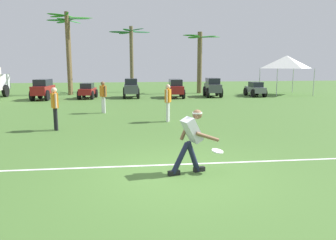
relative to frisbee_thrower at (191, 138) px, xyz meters
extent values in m
plane|color=#456D2F|center=(-0.29, -0.04, -0.79)|extent=(80.00, 80.00, 0.00)
cube|color=white|center=(-0.29, 0.63, -0.79)|extent=(22.84, 0.94, 0.01)
cylinder|color=#191E38|center=(0.04, 0.01, -0.43)|extent=(0.37, 0.20, 0.72)
cube|color=black|center=(0.20, 0.05, -0.74)|extent=(0.28, 0.16, 0.10)
cylinder|color=#191E38|center=(-0.26, -0.07, -0.43)|extent=(0.46, 0.22, 0.69)
cube|color=black|center=(-0.40, -0.11, -0.74)|extent=(0.28, 0.16, 0.10)
cube|color=silver|center=(0.01, 0.00, 0.17)|extent=(0.50, 0.44, 0.57)
sphere|color=brown|center=(0.13, 0.04, 0.50)|extent=(0.26, 0.26, 0.21)
cylinder|color=white|center=(0.13, 0.04, 0.53)|extent=(0.26, 0.26, 0.03)
cylinder|color=brown|center=(0.33, -0.10, 0.03)|extent=(0.57, 0.22, 0.27)
cylinder|color=brown|center=(-0.09, 0.18, 0.15)|extent=(0.29, 0.15, 0.49)
cylinder|color=white|center=(0.58, -0.05, -0.31)|extent=(0.37, 0.37, 0.08)
cylinder|color=silver|center=(0.52, 6.57, -0.38)|extent=(0.14, 0.14, 0.82)
cylinder|color=silver|center=(0.59, 6.73, -0.38)|extent=(0.14, 0.14, 0.82)
cube|color=orange|center=(0.55, 6.65, 0.30)|extent=(0.32, 0.39, 0.54)
cylinder|color=beige|center=(0.47, 6.46, 0.31)|extent=(0.09, 0.09, 0.52)
cylinder|color=beige|center=(0.64, 6.84, 0.31)|extent=(0.09, 0.09, 0.52)
sphere|color=beige|center=(0.55, 6.65, 0.67)|extent=(0.26, 0.26, 0.20)
cylinder|color=silver|center=(-2.16, 9.56, -0.38)|extent=(0.15, 0.15, 0.82)
cylinder|color=silver|center=(-2.25, 9.72, -0.38)|extent=(0.15, 0.15, 0.82)
cube|color=orange|center=(-2.20, 9.64, 0.30)|extent=(0.34, 0.39, 0.54)
cylinder|color=brown|center=(-2.10, 9.46, 0.31)|extent=(0.10, 0.10, 0.52)
cylinder|color=brown|center=(-2.31, 9.82, 0.31)|extent=(0.10, 0.10, 0.52)
sphere|color=brown|center=(-2.20, 9.64, 0.67)|extent=(0.27, 0.27, 0.20)
cylinder|color=black|center=(-3.74, 5.39, -0.38)|extent=(0.14, 0.14, 0.82)
cylinder|color=black|center=(-3.81, 5.56, -0.38)|extent=(0.14, 0.14, 0.82)
cube|color=orange|center=(-3.78, 5.47, 0.30)|extent=(0.31, 0.39, 0.54)
cylinder|color=beige|center=(-3.70, 5.28, 0.31)|extent=(0.09, 0.09, 0.52)
cylinder|color=beige|center=(-3.85, 5.67, 0.31)|extent=(0.09, 0.09, 0.52)
sphere|color=beige|center=(-3.78, 5.47, 0.67)|extent=(0.26, 0.26, 0.20)
cube|color=maroon|center=(-6.51, 16.86, -0.13)|extent=(1.25, 2.45, 0.60)
cube|color=#1E232B|center=(-6.51, 16.91, 0.39)|extent=(1.04, 1.64, 0.44)
cylinder|color=black|center=(-6.91, 17.69, -0.43)|extent=(0.26, 0.74, 0.72)
cylinder|color=black|center=(-5.94, 17.58, -0.43)|extent=(0.26, 0.74, 0.72)
cylinder|color=black|center=(-7.09, 16.14, -0.43)|extent=(0.26, 0.74, 0.72)
cylinder|color=black|center=(-6.12, 16.03, -0.43)|extent=(0.26, 0.74, 0.72)
cube|color=maroon|center=(-3.56, 17.28, -0.28)|extent=(1.16, 2.29, 0.42)
cube|color=#1E232B|center=(-3.57, 17.18, 0.12)|extent=(0.92, 1.19, 0.38)
cylinder|color=black|center=(-3.91, 18.10, -0.49)|extent=(0.25, 0.62, 0.60)
cylinder|color=black|center=(-3.02, 17.99, -0.49)|extent=(0.25, 0.62, 0.60)
cylinder|color=black|center=(-4.10, 16.57, -0.49)|extent=(0.25, 0.62, 0.60)
cylinder|color=black|center=(-3.21, 16.46, -0.49)|extent=(0.25, 0.62, 0.60)
cube|color=#474C51|center=(-0.47, 17.34, -0.13)|extent=(1.06, 2.38, 0.60)
cube|color=#1E232B|center=(-0.47, 17.39, 0.39)|extent=(0.92, 1.58, 0.44)
cylinder|color=black|center=(-0.93, 18.13, -0.43)|extent=(0.21, 0.73, 0.72)
cylinder|color=black|center=(0.05, 18.10, -0.43)|extent=(0.21, 0.73, 0.72)
cylinder|color=black|center=(-0.99, 16.58, -0.43)|extent=(0.21, 0.73, 0.72)
cylinder|color=black|center=(-0.01, 16.54, -0.43)|extent=(0.21, 0.73, 0.72)
cube|color=maroon|center=(2.75, 16.81, -0.18)|extent=(1.14, 2.47, 0.55)
cube|color=#1E232B|center=(2.77, 16.96, 0.32)|extent=(0.98, 1.86, 0.46)
cylinder|color=black|center=(2.34, 17.68, -0.46)|extent=(0.23, 0.67, 0.66)
cylinder|color=black|center=(3.30, 17.61, -0.46)|extent=(0.23, 0.67, 0.66)
cylinder|color=black|center=(2.21, 16.01, -0.46)|extent=(0.23, 0.67, 0.66)
cylinder|color=black|center=(3.17, 15.94, -0.46)|extent=(0.23, 0.67, 0.66)
cube|color=#474C51|center=(5.65, 17.12, -0.13)|extent=(1.25, 2.45, 0.60)
cube|color=#1E232B|center=(5.66, 17.17, 0.39)|extent=(1.04, 1.64, 0.44)
cylinder|color=black|center=(5.26, 17.95, -0.43)|extent=(0.26, 0.74, 0.72)
cylinder|color=black|center=(6.23, 17.84, -0.43)|extent=(0.26, 0.74, 0.72)
cylinder|color=black|center=(5.08, 16.40, -0.43)|extent=(0.26, 0.74, 0.72)
cylinder|color=black|center=(6.05, 16.29, -0.43)|extent=(0.26, 0.74, 0.72)
cube|color=slate|center=(8.95, 16.91, -0.28)|extent=(0.97, 2.23, 0.42)
cube|color=#1E232B|center=(8.95, 16.81, 0.12)|extent=(0.83, 1.13, 0.38)
cylinder|color=black|center=(8.53, 17.69, -0.49)|extent=(0.20, 0.61, 0.60)
cylinder|color=black|center=(9.43, 17.66, -0.49)|extent=(0.20, 0.61, 0.60)
cylinder|color=black|center=(8.48, 16.16, -0.49)|extent=(0.20, 0.61, 0.60)
cylinder|color=black|center=(9.38, 16.13, -0.49)|extent=(0.20, 0.61, 0.60)
cylinder|color=black|center=(-9.75, 19.43, -0.34)|extent=(0.31, 0.92, 0.90)
cylinder|color=brown|center=(-5.21, 21.13, 2.33)|extent=(0.31, 0.31, 6.24)
ellipsoid|color=#2C7835|center=(-4.34, 21.03, 5.21)|extent=(1.77, 0.46, 0.14)
ellipsoid|color=#2C7835|center=(-4.77, 21.94, 5.08)|extent=(1.10, 1.73, 0.17)
ellipsoid|color=#2C7835|center=(-5.75, 21.86, 5.04)|extent=(1.29, 1.60, 0.18)
ellipsoid|color=#2C7835|center=(-6.04, 21.25, 5.10)|extent=(1.70, 0.49, 0.17)
ellipsoid|color=#2C7835|center=(-5.51, 20.46, 5.06)|extent=(0.84, 1.45, 0.20)
ellipsoid|color=#2C7835|center=(-4.74, 20.37, 5.08)|extent=(1.15, 1.66, 0.17)
cylinder|color=brown|center=(-5.19, 20.39, 2.43)|extent=(0.31, 0.31, 6.44)
ellipsoid|color=#2C7925|center=(-4.19, 20.42, 5.21)|extent=(2.00, 0.32, 0.18)
ellipsoid|color=#2C7925|center=(-4.95, 21.07, 5.37)|extent=(0.71, 1.44, 0.17)
ellipsoid|color=#2C7925|center=(-5.88, 20.86, 5.34)|extent=(1.54, 1.16, 0.16)
ellipsoid|color=#2C7925|center=(-5.84, 19.97, 5.35)|extent=(1.44, 1.04, 0.17)
ellipsoid|color=#2C7925|center=(-5.03, 19.59, 5.37)|extent=(0.56, 1.64, 0.16)
cylinder|color=brown|center=(-0.12, 22.60, 2.06)|extent=(0.32, 0.32, 5.69)
ellipsoid|color=#256136|center=(0.72, 22.75, 4.43)|extent=(1.73, 0.55, 0.20)
ellipsoid|color=#256136|center=(0.31, 23.37, 4.55)|extent=(1.08, 1.67, 0.17)
ellipsoid|color=#256136|center=(-0.63, 23.44, 4.40)|extent=(1.23, 1.81, 0.19)
ellipsoid|color=#256136|center=(-1.07, 22.51, 4.38)|extent=(1.92, 0.43, 0.20)
ellipsoid|color=#256136|center=(-0.49, 21.90, 4.50)|extent=(0.95, 1.52, 0.19)
ellipsoid|color=#256136|center=(0.35, 21.78, 4.55)|extent=(1.16, 1.77, 0.16)
cylinder|color=brown|center=(5.47, 20.43, 1.75)|extent=(0.39, 0.39, 5.09)
ellipsoid|color=#2F7F2D|center=(6.36, 20.46, 3.91)|extent=(1.80, 0.31, 0.18)
ellipsoid|color=#2F7F2D|center=(5.74, 21.08, 4.01)|extent=(0.78, 1.40, 0.17)
ellipsoid|color=#2F7F2D|center=(5.09, 21.04, 3.90)|extent=(0.97, 1.35, 0.20)
ellipsoid|color=#2F7F2D|center=(4.73, 20.37, 4.00)|extent=(1.50, 0.37, 0.17)
ellipsoid|color=#2F7F2D|center=(5.02, 19.65, 3.85)|extent=(1.11, 1.69, 0.19)
ellipsoid|color=#2F7F2D|center=(5.95, 19.76, 3.86)|extent=(1.16, 1.48, 0.20)
cylinder|color=#B2B5BA|center=(13.64, 19.70, 0.26)|extent=(0.06, 0.06, 2.10)
cylinder|color=#B2B5BA|center=(10.57, 19.70, 0.26)|extent=(0.06, 0.06, 2.10)
cylinder|color=#B2B5BA|center=(13.64, 16.63, 0.26)|extent=(0.06, 0.06, 2.10)
cylinder|color=#B2B5BA|center=(10.57, 16.63, 0.26)|extent=(0.06, 0.06, 2.10)
pyramid|color=white|center=(12.10, 18.17, 1.82)|extent=(3.22, 3.22, 1.02)
camera|label=1|loc=(-1.60, -6.76, 1.54)|focal=35.00mm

